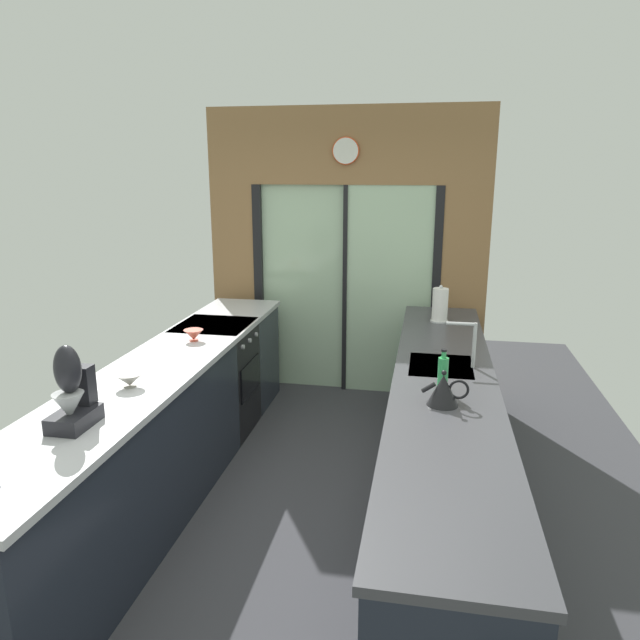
{
  "coord_description": "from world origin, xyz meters",
  "views": [
    {
      "loc": [
        0.78,
        -3.11,
        2.15
      ],
      "look_at": [
        0.07,
        0.69,
        1.15
      ],
      "focal_mm": 32.94,
      "sensor_mm": 36.0,
      "label": 1
    }
  ],
  "objects_px": {
    "mixing_bowl_near": "(130,380)",
    "oven_range": "(217,378)",
    "soap_bottle": "(443,374)",
    "paper_towel_roll": "(440,305)",
    "stand_mixer": "(72,395)",
    "mixing_bowl_far": "(194,335)",
    "kettle": "(444,390)"
  },
  "relations": [
    {
      "from": "oven_range",
      "to": "stand_mixer",
      "type": "distance_m",
      "value": 2.06
    },
    {
      "from": "oven_range",
      "to": "soap_bottle",
      "type": "xyz_separation_m",
      "value": [
        1.8,
        -1.17,
        0.57
      ]
    },
    {
      "from": "oven_range",
      "to": "stand_mixer",
      "type": "xyz_separation_m",
      "value": [
        0.02,
        -1.97,
        0.63
      ]
    },
    {
      "from": "oven_range",
      "to": "paper_towel_roll",
      "type": "xyz_separation_m",
      "value": [
        1.8,
        0.42,
        0.6
      ]
    },
    {
      "from": "paper_towel_roll",
      "to": "kettle",
      "type": "bearing_deg",
      "value": -89.94
    },
    {
      "from": "oven_range",
      "to": "stand_mixer",
      "type": "relative_size",
      "value": 2.19
    },
    {
      "from": "mixing_bowl_near",
      "to": "paper_towel_roll",
      "type": "distance_m",
      "value": 2.57
    },
    {
      "from": "mixing_bowl_near",
      "to": "stand_mixer",
      "type": "height_order",
      "value": "stand_mixer"
    },
    {
      "from": "mixing_bowl_far",
      "to": "kettle",
      "type": "bearing_deg",
      "value": -26.62
    },
    {
      "from": "stand_mixer",
      "to": "soap_bottle",
      "type": "height_order",
      "value": "stand_mixer"
    },
    {
      "from": "oven_range",
      "to": "soap_bottle",
      "type": "distance_m",
      "value": 2.22
    },
    {
      "from": "mixing_bowl_far",
      "to": "soap_bottle",
      "type": "xyz_separation_m",
      "value": [
        1.78,
        -0.71,
        0.06
      ]
    },
    {
      "from": "stand_mixer",
      "to": "soap_bottle",
      "type": "bearing_deg",
      "value": 23.98
    },
    {
      "from": "mixing_bowl_far",
      "to": "stand_mixer",
      "type": "bearing_deg",
      "value": -90.0
    },
    {
      "from": "paper_towel_roll",
      "to": "oven_range",
      "type": "bearing_deg",
      "value": -166.72
    },
    {
      "from": "mixing_bowl_near",
      "to": "oven_range",
      "type": "bearing_deg",
      "value": 90.74
    },
    {
      "from": "mixing_bowl_near",
      "to": "kettle",
      "type": "height_order",
      "value": "kettle"
    },
    {
      "from": "mixing_bowl_near",
      "to": "soap_bottle",
      "type": "height_order",
      "value": "soap_bottle"
    },
    {
      "from": "kettle",
      "to": "mixing_bowl_far",
      "type": "bearing_deg",
      "value": 153.38
    },
    {
      "from": "stand_mixer",
      "to": "kettle",
      "type": "distance_m",
      "value": 1.88
    },
    {
      "from": "oven_range",
      "to": "soap_bottle",
      "type": "height_order",
      "value": "soap_bottle"
    },
    {
      "from": "paper_towel_roll",
      "to": "soap_bottle",
      "type": "bearing_deg",
      "value": -90.0
    },
    {
      "from": "oven_range",
      "to": "paper_towel_roll",
      "type": "height_order",
      "value": "paper_towel_roll"
    },
    {
      "from": "oven_range",
      "to": "mixing_bowl_far",
      "type": "relative_size",
      "value": 6.45
    },
    {
      "from": "oven_range",
      "to": "mixing_bowl_far",
      "type": "height_order",
      "value": "mixing_bowl_far"
    },
    {
      "from": "mixing_bowl_near",
      "to": "mixing_bowl_far",
      "type": "xyz_separation_m",
      "value": [
        0.0,
        0.95,
        0.0
      ]
    },
    {
      "from": "oven_range",
      "to": "kettle",
      "type": "relative_size",
      "value": 3.64
    },
    {
      "from": "mixing_bowl_near",
      "to": "paper_towel_roll",
      "type": "xyz_separation_m",
      "value": [
        1.78,
        1.85,
        0.09
      ]
    },
    {
      "from": "stand_mixer",
      "to": "soap_bottle",
      "type": "relative_size",
      "value": 1.65
    },
    {
      "from": "paper_towel_roll",
      "to": "mixing_bowl_near",
      "type": "bearing_deg",
      "value": -133.96
    },
    {
      "from": "stand_mixer",
      "to": "mixing_bowl_near",
      "type": "bearing_deg",
      "value": 90.0
    },
    {
      "from": "soap_bottle",
      "to": "paper_towel_roll",
      "type": "bearing_deg",
      "value": 90.0
    }
  ]
}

